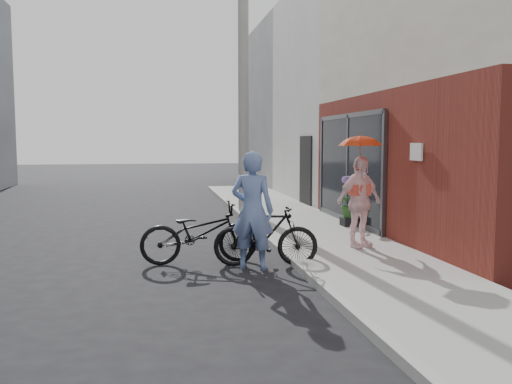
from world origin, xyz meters
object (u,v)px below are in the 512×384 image
object	(u,v)px
bike_left	(200,233)
bike_right	(266,236)
utility_pole	(243,84)
kimono_woman	(359,202)
planter	(350,222)
officer	(252,210)

from	to	relation	value
bike_left	bike_right	world-z (taller)	bike_left
bike_right	bike_left	bearing A→B (deg)	77.30
utility_pole	bike_left	distance (m)	6.59
kimono_woman	planter	bearing A→B (deg)	53.08
utility_pole	bike_left	xyz separation A→B (m)	(-1.64, -5.64, -2.99)
kimono_woman	planter	world-z (taller)	kimono_woman
officer	bike_right	xyz separation A→B (m)	(0.24, 0.13, -0.42)
utility_pole	officer	xyz separation A→B (m)	(-0.85, -6.18, -2.57)
officer	planter	distance (m)	4.22
bike_left	kimono_woman	world-z (taller)	kimono_woman
officer	kimono_woman	world-z (taller)	officer
utility_pole	planter	size ratio (longest dim) A/B	19.92
bike_left	planter	distance (m)	4.39
bike_left	bike_right	distance (m)	1.10
utility_pole	planter	bearing A→B (deg)	-58.14
utility_pole	bike_right	xyz separation A→B (m)	(-0.61, -6.05, -3.00)
utility_pole	kimono_woman	size ratio (longest dim) A/B	4.32
bike_left	planter	size ratio (longest dim) A/B	5.49
utility_pole	officer	bearing A→B (deg)	-97.87
kimono_woman	planter	xyz separation A→B (m)	(0.69, 2.33, -0.72)
utility_pole	planter	world-z (taller)	utility_pole
utility_pole	bike_left	size ratio (longest dim) A/B	3.63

